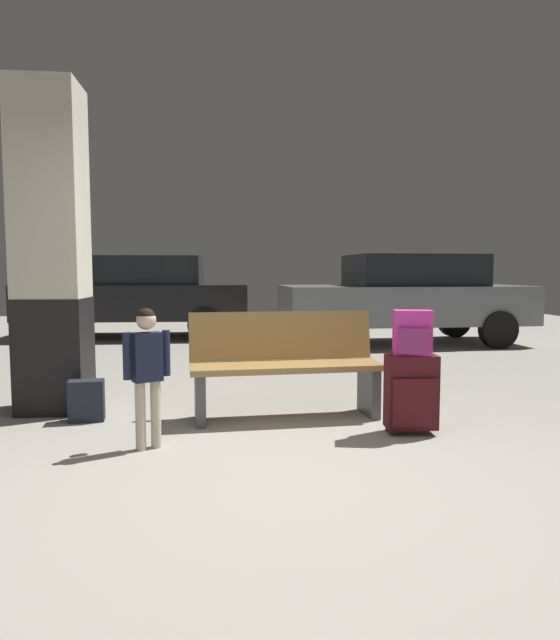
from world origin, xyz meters
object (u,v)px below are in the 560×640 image
Objects in this scene: suitcase at (411,392)px; backpack_bright at (412,333)px; parked_car_far at (139,294)px; structural_pillar at (52,251)px; parked_car_near at (406,296)px; bench at (285,365)px; child at (147,363)px; backpack_dark_floor at (87,401)px.

backpack_bright is at bearing -162.39° from suitcase.
parked_car_far is at bearing 113.78° from suitcase.
structural_pillar reaches higher than backpack_bright.
parked_car_far and parked_car_near have the same top height.
parked_car_near is (1.70, 5.25, 0.03)m from backpack_bright.
parked_car_far is 4.88m from parked_car_near.
bench is 5.32m from parked_car_near.
structural_pillar reaches higher than bench.
parked_car_near is (2.60, 4.63, 0.36)m from bench.
suitcase is 1.97m from child.
structural_pillar is 6.25m from parked_car_near.
parked_car_near is at bearing 72.02° from suitcase.
backpack_dark_floor is (-0.60, 0.80, -0.44)m from child.
backpack_bright is 0.35× the size of child.
suitcase reaches higher than backpack_dark_floor.
backpack_dark_floor is 0.08× the size of parked_car_near.
bench reaches higher than backpack_dark_floor.
structural_pillar is 2.88× the size of child.
backpack_bright is (2.90, -1.06, -0.64)m from structural_pillar.
child is at bearing -175.23° from backpack_bright.
suitcase is at bearing -66.22° from parked_car_far.
child reaches higher than backpack_bright.
suitcase is 0.61× the size of child.
structural_pillar is at bearing 130.60° from backpack_dark_floor.
bench is 1.67m from backpack_dark_floor.
bench is 1.32m from child.
backpack_bright is at bearing 4.77° from child.
parked_car_far reaches higher than bench.
parked_car_far is 1.00× the size of parked_car_near.
parked_car_far reaches higher than backpack_bright.
structural_pillar is 0.68× the size of parked_car_near.
backpack_dark_floor is (-1.65, 0.03, -0.28)m from bench.
suitcase is 1.78× the size of backpack_dark_floor.
structural_pillar is at bearing 159.92° from backpack_bright.
child is at bearing -143.41° from bench.
backpack_dark_floor is at bearing 165.83° from backpack_bright.
bench is 4.80× the size of backpack_bright.
suitcase is (2.90, -1.06, -1.09)m from structural_pillar.
child is 0.24× the size of parked_car_near.
backpack_bright is 1.00× the size of backpack_dark_floor.
child reaches higher than suitcase.
structural_pillar is 8.36× the size of backpack_bright.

